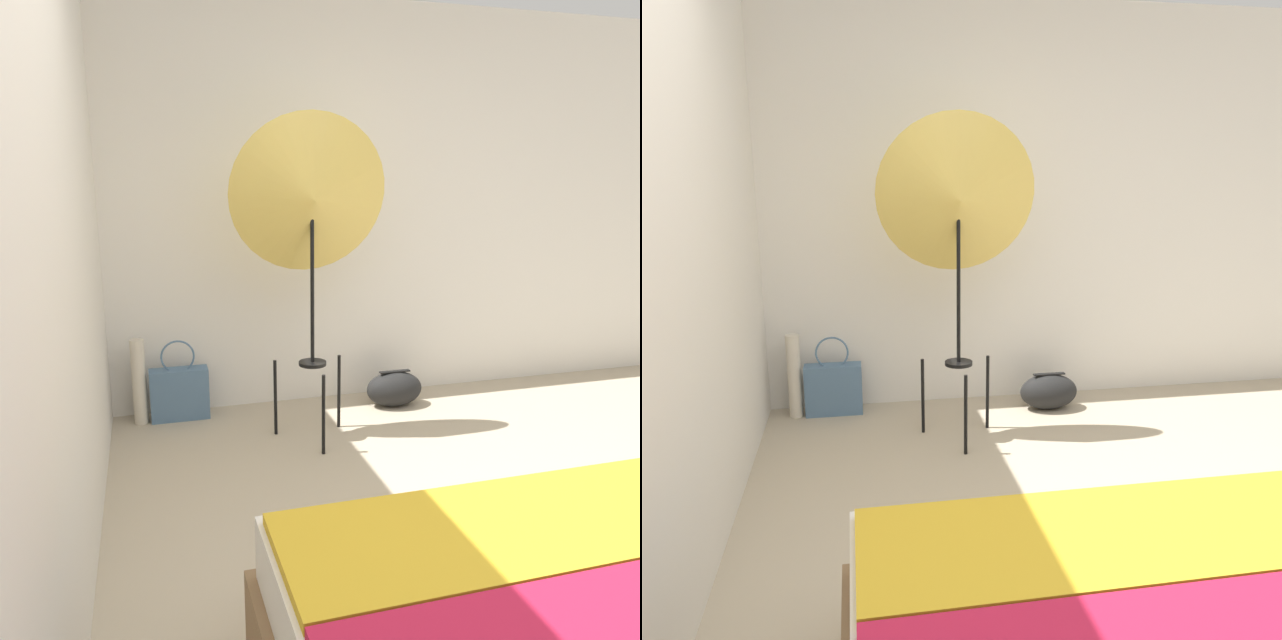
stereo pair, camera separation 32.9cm
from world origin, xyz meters
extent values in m
cube|color=silver|center=(0.00, 2.54, 1.30)|extent=(8.00, 0.05, 2.60)
cube|color=silver|center=(-1.31, 1.00, 1.30)|extent=(0.05, 8.00, 2.60)
cube|color=gold|center=(0.02, -0.05, 0.51)|extent=(1.52, 0.49, 0.04)
cylinder|color=black|center=(-0.13, 1.62, 0.23)|extent=(0.02, 0.02, 0.46)
cylinder|color=black|center=(-0.33, 1.96, 0.23)|extent=(0.02, 0.02, 0.46)
cylinder|color=black|center=(0.06, 1.96, 0.23)|extent=(0.02, 0.02, 0.46)
cylinder|color=black|center=(-0.13, 1.85, 0.46)|extent=(0.16, 0.16, 0.02)
cylinder|color=black|center=(-0.13, 1.85, 0.93)|extent=(0.02, 0.02, 0.94)
cone|color=#D1B251|center=(-0.13, 1.85, 1.40)|extent=(0.90, 0.35, 0.91)
cube|color=slate|center=(-0.87, 2.37, 0.16)|extent=(0.36, 0.13, 0.33)
torus|color=slate|center=(-0.87, 2.37, 0.41)|extent=(0.21, 0.01, 0.21)
ellipsoid|color=black|center=(0.53, 2.21, 0.12)|extent=(0.38, 0.24, 0.24)
cube|color=black|center=(0.53, 2.21, 0.24)|extent=(0.21, 0.04, 0.01)
cylinder|color=beige|center=(-1.11, 2.36, 0.27)|extent=(0.09, 0.09, 0.54)
camera|label=1|loc=(-1.04, -1.47, 1.51)|focal=35.00mm
camera|label=2|loc=(-0.72, -1.55, 1.51)|focal=35.00mm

